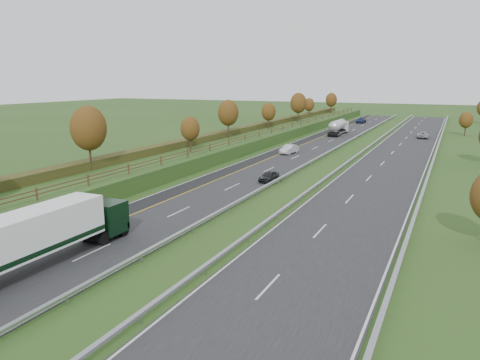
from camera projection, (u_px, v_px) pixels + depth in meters
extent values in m
plane|color=#2B4D1B|center=(329.00, 164.00, 70.96)|extent=(400.00, 400.00, 0.00)
cube|color=black|center=(290.00, 156.00, 78.67)|extent=(10.50, 200.00, 0.04)
cube|color=black|center=(392.00, 163.00, 71.92)|extent=(10.50, 200.00, 0.04)
cube|color=black|center=(269.00, 155.00, 80.20)|extent=(3.00, 200.00, 0.04)
cube|color=silver|center=(262.00, 154.00, 80.73)|extent=(0.15, 200.00, 0.01)
cube|color=gold|center=(277.00, 155.00, 79.58)|extent=(0.15, 200.00, 0.01)
cube|color=silver|center=(319.00, 158.00, 76.60)|extent=(0.15, 200.00, 0.01)
cube|color=silver|center=(359.00, 161.00, 73.98)|extent=(0.15, 200.00, 0.01)
cube|color=silver|center=(427.00, 165.00, 69.85)|extent=(0.15, 200.00, 0.01)
cube|color=silver|center=(92.00, 252.00, 34.63)|extent=(0.15, 4.00, 0.01)
cube|color=silver|center=(268.00, 286.00, 28.91)|extent=(0.15, 4.00, 0.01)
cube|color=silver|center=(179.00, 212.00, 45.29)|extent=(0.15, 4.00, 0.01)
cube|color=silver|center=(320.00, 231.00, 39.56)|extent=(0.15, 4.00, 0.01)
cube|color=silver|center=(232.00, 187.00, 55.95)|extent=(0.15, 4.00, 0.01)
cube|color=silver|center=(350.00, 199.00, 50.22)|extent=(0.15, 4.00, 0.01)
cube|color=silver|center=(269.00, 170.00, 66.61)|extent=(0.15, 4.00, 0.01)
cube|color=silver|center=(369.00, 178.00, 60.88)|extent=(0.15, 4.00, 0.01)
cube|color=silver|center=(295.00, 157.00, 77.26)|extent=(0.15, 4.00, 0.01)
cube|color=silver|center=(382.00, 163.00, 71.54)|extent=(0.15, 4.00, 0.01)
cube|color=silver|center=(315.00, 148.00, 87.92)|extent=(0.15, 4.00, 0.01)
cube|color=silver|center=(392.00, 153.00, 82.19)|extent=(0.15, 4.00, 0.01)
cube|color=silver|center=(331.00, 141.00, 98.58)|extent=(0.15, 4.00, 0.01)
cube|color=silver|center=(400.00, 144.00, 92.85)|extent=(0.15, 4.00, 0.01)
cube|color=silver|center=(343.00, 135.00, 109.24)|extent=(0.15, 4.00, 0.01)
cube|color=silver|center=(406.00, 138.00, 103.51)|extent=(0.15, 4.00, 0.01)
cube|color=silver|center=(354.00, 130.00, 119.89)|extent=(0.15, 4.00, 0.01)
cube|color=silver|center=(411.00, 132.00, 114.16)|extent=(0.15, 4.00, 0.01)
cube|color=silver|center=(362.00, 126.00, 130.55)|extent=(0.15, 4.00, 0.01)
cube|color=silver|center=(415.00, 128.00, 124.82)|extent=(0.15, 4.00, 0.01)
cube|color=silver|center=(370.00, 122.00, 141.21)|extent=(0.15, 4.00, 0.01)
cube|color=silver|center=(419.00, 124.00, 135.48)|extent=(0.15, 4.00, 0.01)
cube|color=silver|center=(376.00, 119.00, 151.86)|extent=(0.15, 4.00, 0.01)
cube|color=silver|center=(422.00, 121.00, 146.14)|extent=(0.15, 4.00, 0.01)
cube|color=silver|center=(382.00, 117.00, 162.52)|extent=(0.15, 4.00, 0.01)
cube|color=silver|center=(425.00, 118.00, 156.79)|extent=(0.15, 4.00, 0.01)
cube|color=#2B4D1B|center=(221.00, 146.00, 83.78)|extent=(12.00, 200.00, 2.00)
cube|color=#303616|center=(211.00, 137.00, 84.28)|extent=(2.20, 180.00, 1.10)
cube|color=#422B19|center=(244.00, 138.00, 81.62)|extent=(0.08, 184.00, 0.10)
cube|color=#422B19|center=(244.00, 136.00, 81.53)|extent=(0.08, 184.00, 0.10)
cube|color=#422B19|center=(37.00, 194.00, 41.64)|extent=(0.12, 0.12, 1.20)
cube|color=#422B19|center=(88.00, 180.00, 47.41)|extent=(0.12, 0.12, 1.20)
cube|color=#422B19|center=(129.00, 169.00, 53.19)|extent=(0.12, 0.12, 1.20)
cube|color=#422B19|center=(161.00, 161.00, 58.96)|extent=(0.12, 0.12, 1.20)
cube|color=#422B19|center=(188.00, 153.00, 64.73)|extent=(0.12, 0.12, 1.20)
cube|color=#422B19|center=(210.00, 147.00, 70.51)|extent=(0.12, 0.12, 1.20)
cube|color=#422B19|center=(229.00, 142.00, 76.28)|extent=(0.12, 0.12, 1.20)
cube|color=#422B19|center=(245.00, 138.00, 82.05)|extent=(0.12, 0.12, 1.20)
cube|color=#422B19|center=(259.00, 134.00, 87.82)|extent=(0.12, 0.12, 1.20)
cube|color=#422B19|center=(272.00, 131.00, 93.60)|extent=(0.12, 0.12, 1.20)
cube|color=#422B19|center=(283.00, 128.00, 99.37)|extent=(0.12, 0.12, 1.20)
cube|color=#422B19|center=(292.00, 125.00, 105.14)|extent=(0.12, 0.12, 1.20)
cube|color=#422B19|center=(301.00, 123.00, 110.91)|extent=(0.12, 0.12, 1.20)
cube|color=#422B19|center=(309.00, 121.00, 116.69)|extent=(0.12, 0.12, 1.20)
cube|color=#422B19|center=(316.00, 119.00, 122.46)|extent=(0.12, 0.12, 1.20)
cube|color=#422B19|center=(322.00, 117.00, 128.23)|extent=(0.12, 0.12, 1.20)
cube|color=#422B19|center=(328.00, 115.00, 134.00)|extent=(0.12, 0.12, 1.20)
cube|color=#422B19|center=(334.00, 114.00, 139.78)|extent=(0.12, 0.12, 1.20)
cube|color=#422B19|center=(339.00, 113.00, 145.55)|extent=(0.12, 0.12, 1.20)
cube|color=#422B19|center=(343.00, 111.00, 151.32)|extent=(0.12, 0.12, 1.20)
cube|color=#422B19|center=(348.00, 110.00, 157.10)|extent=(0.12, 0.12, 1.20)
cube|color=#422B19|center=(352.00, 109.00, 162.87)|extent=(0.12, 0.12, 1.20)
cube|color=#919499|center=(323.00, 155.00, 76.21)|extent=(0.32, 200.00, 0.18)
cube|color=#919499|center=(67.00, 300.00, 26.55)|extent=(0.10, 0.14, 0.56)
cube|color=#919499|center=(141.00, 259.00, 32.77)|extent=(0.10, 0.14, 0.56)
cube|color=#919499|center=(192.00, 230.00, 38.98)|extent=(0.10, 0.14, 0.56)
cube|color=#919499|center=(229.00, 210.00, 45.20)|extent=(0.10, 0.14, 0.56)
cube|color=#919499|center=(257.00, 194.00, 51.42)|extent=(0.10, 0.14, 0.56)
cube|color=#919499|center=(279.00, 182.00, 57.63)|extent=(0.10, 0.14, 0.56)
cube|color=#919499|center=(296.00, 172.00, 63.85)|extent=(0.10, 0.14, 0.56)
cube|color=#919499|center=(311.00, 164.00, 70.07)|extent=(0.10, 0.14, 0.56)
cube|color=#919499|center=(323.00, 157.00, 76.28)|extent=(0.10, 0.14, 0.56)
cube|color=#919499|center=(333.00, 151.00, 82.50)|extent=(0.10, 0.14, 0.56)
cube|color=#919499|center=(342.00, 146.00, 88.72)|extent=(0.10, 0.14, 0.56)
cube|color=#919499|center=(350.00, 142.00, 94.93)|extent=(0.10, 0.14, 0.56)
cube|color=#919499|center=(357.00, 138.00, 101.15)|extent=(0.10, 0.14, 0.56)
cube|color=#919499|center=(363.00, 135.00, 107.37)|extent=(0.10, 0.14, 0.56)
cube|color=#919499|center=(368.00, 132.00, 113.58)|extent=(0.10, 0.14, 0.56)
cube|color=#919499|center=(373.00, 129.00, 119.80)|extent=(0.10, 0.14, 0.56)
cube|color=#919499|center=(377.00, 126.00, 126.02)|extent=(0.10, 0.14, 0.56)
cube|color=#919499|center=(381.00, 124.00, 132.23)|extent=(0.10, 0.14, 0.56)
cube|color=#919499|center=(385.00, 122.00, 138.45)|extent=(0.10, 0.14, 0.56)
cube|color=#919499|center=(388.00, 120.00, 144.67)|extent=(0.10, 0.14, 0.56)
cube|color=#919499|center=(391.00, 119.00, 150.88)|extent=(0.10, 0.14, 0.56)
cube|color=#919499|center=(393.00, 117.00, 157.10)|extent=(0.10, 0.14, 0.56)
cube|color=#919499|center=(396.00, 116.00, 163.32)|extent=(0.10, 0.14, 0.56)
cube|color=#919499|center=(355.00, 157.00, 74.13)|extent=(0.32, 200.00, 0.18)
cube|color=#919499|center=(140.00, 319.00, 24.46)|extent=(0.10, 0.14, 0.56)
cube|color=#919499|center=(205.00, 271.00, 30.68)|extent=(0.10, 0.14, 0.56)
cube|color=#919499|center=(248.00, 239.00, 36.90)|extent=(0.10, 0.14, 0.56)
cube|color=#919499|center=(279.00, 216.00, 43.11)|extent=(0.10, 0.14, 0.56)
cube|color=#919499|center=(301.00, 199.00, 49.33)|extent=(0.10, 0.14, 0.56)
cube|color=#919499|center=(319.00, 185.00, 55.55)|extent=(0.10, 0.14, 0.56)
cube|color=#919499|center=(333.00, 175.00, 61.76)|extent=(0.10, 0.14, 0.56)
cube|color=#919499|center=(345.00, 166.00, 67.98)|extent=(0.10, 0.14, 0.56)
cube|color=#919499|center=(355.00, 159.00, 74.20)|extent=(0.10, 0.14, 0.56)
cube|color=#919499|center=(363.00, 153.00, 80.41)|extent=(0.10, 0.14, 0.56)
cube|color=#919499|center=(370.00, 148.00, 86.63)|extent=(0.10, 0.14, 0.56)
cube|color=#919499|center=(376.00, 143.00, 92.85)|extent=(0.10, 0.14, 0.56)
cube|color=#919499|center=(381.00, 139.00, 99.06)|extent=(0.10, 0.14, 0.56)
cube|color=#919499|center=(386.00, 136.00, 105.28)|extent=(0.10, 0.14, 0.56)
cube|color=#919499|center=(390.00, 133.00, 111.50)|extent=(0.10, 0.14, 0.56)
cube|color=#919499|center=(393.00, 130.00, 117.71)|extent=(0.10, 0.14, 0.56)
cube|color=#919499|center=(397.00, 127.00, 123.93)|extent=(0.10, 0.14, 0.56)
cube|color=#919499|center=(400.00, 125.00, 130.15)|extent=(0.10, 0.14, 0.56)
cube|color=#919499|center=(403.00, 123.00, 136.36)|extent=(0.10, 0.14, 0.56)
cube|color=#919499|center=(405.00, 121.00, 142.58)|extent=(0.10, 0.14, 0.56)
cube|color=#919499|center=(407.00, 119.00, 148.80)|extent=(0.10, 0.14, 0.56)
cube|color=#919499|center=(409.00, 118.00, 155.01)|extent=(0.10, 0.14, 0.56)
cube|color=#919499|center=(411.00, 116.00, 161.23)|extent=(0.10, 0.14, 0.56)
cube|color=#919499|center=(433.00, 162.00, 69.42)|extent=(0.32, 200.00, 0.18)
cube|color=#919499|center=(401.00, 262.00, 32.19)|extent=(0.10, 0.14, 0.56)
cube|color=#919499|center=(417.00, 211.00, 44.62)|extent=(0.10, 0.14, 0.56)
cube|color=#919499|center=(426.00, 183.00, 57.06)|extent=(0.10, 0.14, 0.56)
cube|color=#919499|center=(432.00, 164.00, 69.49)|extent=(0.10, 0.14, 0.56)
cube|color=#919499|center=(437.00, 151.00, 81.92)|extent=(0.10, 0.14, 0.56)
cube|color=#919499|center=(440.00, 142.00, 94.36)|extent=(0.10, 0.14, 0.56)
cube|color=#919499|center=(442.00, 135.00, 106.79)|extent=(0.10, 0.14, 0.56)
cube|color=#919499|center=(444.00, 129.00, 119.23)|extent=(0.10, 0.14, 0.56)
cube|color=#919499|center=(445.00, 124.00, 131.66)|extent=(0.10, 0.14, 0.56)
cube|color=#919499|center=(447.00, 121.00, 144.09)|extent=(0.10, 0.14, 0.56)
cube|color=#919499|center=(448.00, 117.00, 156.53)|extent=(0.10, 0.14, 0.56)
cylinder|color=#2D2116|center=(90.00, 158.00, 55.23)|extent=(0.24, 0.24, 3.15)
ellipsoid|color=#4A2D10|center=(88.00, 128.00, 54.51)|extent=(4.20, 4.20, 5.25)
cylinder|color=#2D2116|center=(190.00, 144.00, 70.10)|extent=(0.24, 0.24, 2.16)
ellipsoid|color=#4A2D10|center=(190.00, 129.00, 69.60)|extent=(2.88, 2.88, 3.60)
cylinder|color=#2D2116|center=(228.00, 130.00, 87.03)|extent=(0.24, 0.24, 2.88)
ellipsoid|color=#4A2D10|center=(228.00, 113.00, 86.37)|extent=(3.84, 3.84, 4.80)
cylinder|color=#2D2116|center=(268.00, 124.00, 102.66)|extent=(0.24, 0.24, 2.34)
ellipsoid|color=#4A2D10|center=(269.00, 112.00, 102.12)|extent=(3.12, 3.12, 3.90)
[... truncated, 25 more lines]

